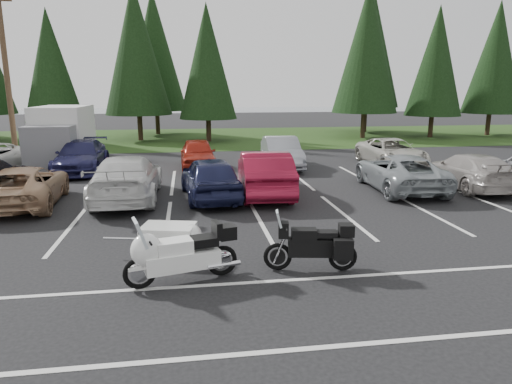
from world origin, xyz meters
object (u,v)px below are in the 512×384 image
Objects in this scene: touring_motorcycle at (182,248)px; cargo_trailer at (169,241)px; utility_pole at (6,69)px; car_far_1 at (81,156)px; car_far_4 at (392,152)px; car_far_2 at (198,154)px; box_truck at (60,136)px; adventure_motorcycle at (311,241)px; car_near_2 at (25,186)px; car_far_3 at (282,152)px; car_near_7 at (469,171)px; car_near_3 at (127,178)px; car_near_5 at (264,173)px; car_near_4 at (210,178)px; car_near_6 at (400,172)px.

touring_motorcycle is 1.49m from cargo_trailer.
car_far_1 is (3.52, -1.93, -3.98)m from utility_pole.
car_far_2 is at bearing 174.33° from car_far_4.
box_truck reaches higher than adventure_motorcycle.
box_truck is 1.18× the size of car_near_2.
car_far_1 reaches higher than car_near_2.
car_near_2 is at bearing 148.55° from adventure_motorcycle.
car_far_3 reaches higher than car_near_2.
car_near_7 is at bearing -25.97° from box_truck.
car_near_3 is 6.60m from car_far_1.
car_far_2 reaches higher than adventure_motorcycle.
car_far_4 is at bearing -155.89° from car_near_3.
cargo_trailer is 0.78× the size of adventure_motorcycle.
car_near_5 reaches higher than car_far_3.
car_near_5 reaches higher than car_far_2.
touring_motorcycle is (6.27, -15.74, -0.73)m from box_truck.
car_far_2 is (-0.28, 6.52, -0.06)m from car_near_4.
box_truck is 2.96m from car_far_1.
car_near_5 is 2.85× the size of cargo_trailer.
cargo_trailer is at bearing -70.52° from car_far_1.
utility_pole is at bearing -19.65° from car_near_7.
adventure_motorcycle reaches higher than cargo_trailer.
car_far_4 is at bearing 60.20° from cargo_trailer.
car_near_7 is at bearing 19.17° from touring_motorcycle.
car_far_3 is 13.87m from touring_motorcycle.
car_far_2 is 4.11m from car_far_3.
car_near_3 is (3.27, 0.30, 0.12)m from car_near_2.
car_far_2 is at bearing 72.83° from touring_motorcycle.
car_far_4 is (5.63, -0.18, -0.08)m from car_far_3.
car_near_6 reaches higher than car_far_4.
car_near_6 is 6.58m from car_far_3.
car_near_6 is 1.06× the size of car_near_7.
car_near_3 is 1.31× the size of car_far_2.
car_near_7 reaches higher than adventure_motorcycle.
car_near_4 is 0.91× the size of car_near_5.
car_near_4 is 7.14m from touring_motorcycle.
utility_pole is 1.67× the size of car_near_3.
car_near_5 is 1.04× the size of car_near_7.
utility_pole reaches higher than car_far_2.
utility_pole is 9.64m from car_near_2.
box_truck is 16.96m from touring_motorcycle.
utility_pole is 1.91× the size of car_near_7.
car_near_6 is (13.41, 0.41, 0.03)m from car_near_2.
car_near_6 is at bearing -25.35° from utility_pole.
car_near_7 is 5.58m from car_far_4.
car_near_5 is at bearing -179.39° from car_near_3.
adventure_motorcycle is (2.71, 0.20, -0.04)m from touring_motorcycle.
cargo_trailer is (1.64, -5.91, -0.38)m from car_near_3.
car_near_4 is 7.10m from adventure_motorcycle.
cargo_trailer is at bearing 64.67° from car_near_5.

